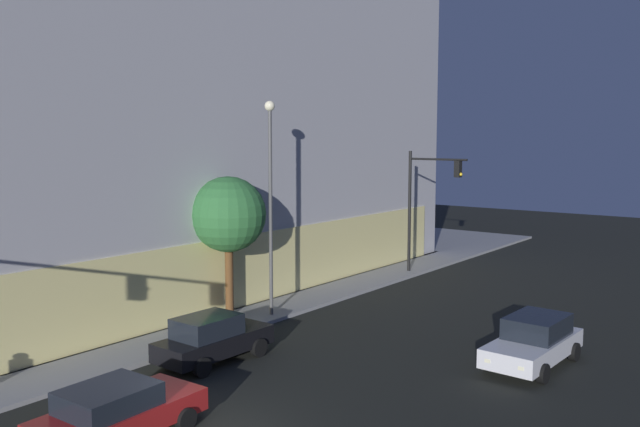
{
  "coord_description": "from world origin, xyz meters",
  "views": [
    {
      "loc": [
        -11.54,
        -12.38,
        7.77
      ],
      "look_at": [
        7.38,
        2.03,
        5.12
      ],
      "focal_mm": 37.64,
      "sensor_mm": 36.0,
      "label": 1
    }
  ],
  "objects_px": {
    "traffic_light_far_corner": "(426,194)",
    "car_red": "(117,411)",
    "street_lamp_sidewalk": "(270,185)",
    "car_black": "(212,338)",
    "car_white": "(534,341)",
    "sidewalk_tree": "(228,215)",
    "modern_building": "(94,85)"
  },
  "relations": [
    {
      "from": "car_white",
      "to": "car_red",
      "type": "bearing_deg",
      "value": 152.07
    },
    {
      "from": "sidewalk_tree",
      "to": "car_white",
      "type": "xyz_separation_m",
      "value": [
        2.01,
        -12.69,
        -3.68
      ]
    },
    {
      "from": "car_red",
      "to": "car_black",
      "type": "distance_m",
      "value": 6.29
    },
    {
      "from": "car_red",
      "to": "modern_building",
      "type": "bearing_deg",
      "value": 56.28
    },
    {
      "from": "sidewalk_tree",
      "to": "car_red",
      "type": "relative_size",
      "value": 1.35
    },
    {
      "from": "car_red",
      "to": "traffic_light_far_corner",
      "type": "bearing_deg",
      "value": 9.25
    },
    {
      "from": "modern_building",
      "to": "car_red",
      "type": "relative_size",
      "value": 7.53
    },
    {
      "from": "sidewalk_tree",
      "to": "street_lamp_sidewalk",
      "type": "bearing_deg",
      "value": -50.33
    },
    {
      "from": "traffic_light_far_corner",
      "to": "street_lamp_sidewalk",
      "type": "height_order",
      "value": "street_lamp_sidewalk"
    },
    {
      "from": "traffic_light_far_corner",
      "to": "street_lamp_sidewalk",
      "type": "bearing_deg",
      "value": 175.52
    },
    {
      "from": "modern_building",
      "to": "traffic_light_far_corner",
      "type": "relative_size",
      "value": 4.86
    },
    {
      "from": "sidewalk_tree",
      "to": "car_black",
      "type": "height_order",
      "value": "sidewalk_tree"
    },
    {
      "from": "sidewalk_tree",
      "to": "car_black",
      "type": "distance_m",
      "value": 6.88
    },
    {
      "from": "car_red",
      "to": "car_black",
      "type": "xyz_separation_m",
      "value": [
        5.77,
        2.51,
        0.08
      ]
    },
    {
      "from": "traffic_light_far_corner",
      "to": "car_red",
      "type": "relative_size",
      "value": 1.55
    },
    {
      "from": "car_white",
      "to": "sidewalk_tree",
      "type": "bearing_deg",
      "value": 99.0
    },
    {
      "from": "car_black",
      "to": "traffic_light_far_corner",
      "type": "bearing_deg",
      "value": 4.25
    },
    {
      "from": "car_black",
      "to": "car_white",
      "type": "bearing_deg",
      "value": -54.15
    },
    {
      "from": "modern_building",
      "to": "car_black",
      "type": "relative_size",
      "value": 7.71
    },
    {
      "from": "modern_building",
      "to": "car_white",
      "type": "relative_size",
      "value": 7.2
    },
    {
      "from": "sidewalk_tree",
      "to": "car_white",
      "type": "bearing_deg",
      "value": -81.0
    },
    {
      "from": "sidewalk_tree",
      "to": "car_black",
      "type": "relative_size",
      "value": 1.38
    },
    {
      "from": "modern_building",
      "to": "car_red",
      "type": "bearing_deg",
      "value": -123.72
    },
    {
      "from": "street_lamp_sidewalk",
      "to": "sidewalk_tree",
      "type": "xyz_separation_m",
      "value": [
        -1.16,
        1.39,
        -1.3
      ]
    },
    {
      "from": "traffic_light_far_corner",
      "to": "sidewalk_tree",
      "type": "relative_size",
      "value": 1.15
    },
    {
      "from": "street_lamp_sidewalk",
      "to": "modern_building",
      "type": "bearing_deg",
      "value": 81.61
    },
    {
      "from": "street_lamp_sidewalk",
      "to": "car_black",
      "type": "height_order",
      "value": "street_lamp_sidewalk"
    },
    {
      "from": "street_lamp_sidewalk",
      "to": "car_black",
      "type": "bearing_deg",
      "value": -158.2
    },
    {
      "from": "sidewalk_tree",
      "to": "car_red",
      "type": "distance_m",
      "value": 12.57
    },
    {
      "from": "modern_building",
      "to": "traffic_light_far_corner",
      "type": "xyz_separation_m",
      "value": [
        9.75,
        -16.81,
        -6.21
      ]
    },
    {
      "from": "car_red",
      "to": "car_white",
      "type": "height_order",
      "value": "car_white"
    },
    {
      "from": "traffic_light_far_corner",
      "to": "car_black",
      "type": "distance_m",
      "value": 18.23
    }
  ]
}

